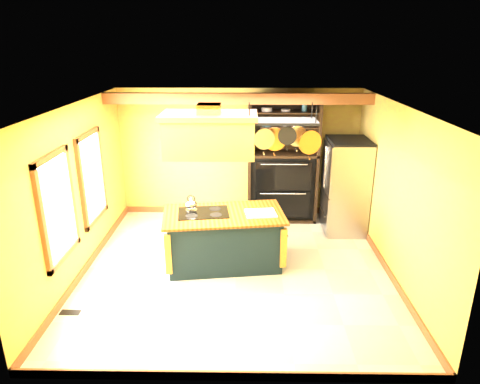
{
  "coord_description": "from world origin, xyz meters",
  "views": [
    {
      "loc": [
        0.16,
        -6.3,
        3.6
      ],
      "look_at": [
        0.06,
        0.3,
        1.26
      ],
      "focal_mm": 32.0,
      "sensor_mm": 36.0,
      "label": 1
    }
  ],
  "objects_px": {
    "kitchen_island": "(224,238)",
    "range_hood": "(210,133)",
    "hutch": "(282,175)",
    "refrigerator": "(345,188)",
    "pot_rack": "(282,130)"
  },
  "relations": [
    {
      "from": "pot_rack",
      "to": "hutch",
      "type": "bearing_deg",
      "value": 84.45
    },
    {
      "from": "kitchen_island",
      "to": "hutch",
      "type": "xyz_separation_m",
      "value": [
        1.11,
        2.03,
        0.49
      ]
    },
    {
      "from": "kitchen_island",
      "to": "hutch",
      "type": "height_order",
      "value": "hutch"
    },
    {
      "from": "hutch",
      "to": "pot_rack",
      "type": "bearing_deg",
      "value": -95.55
    },
    {
      "from": "refrigerator",
      "to": "hutch",
      "type": "bearing_deg",
      "value": 152.73
    },
    {
      "from": "refrigerator",
      "to": "hutch",
      "type": "height_order",
      "value": "hutch"
    },
    {
      "from": "hutch",
      "to": "range_hood",
      "type": "bearing_deg",
      "value": -122.88
    },
    {
      "from": "range_hood",
      "to": "kitchen_island",
      "type": "bearing_deg",
      "value": 0.13
    },
    {
      "from": "kitchen_island",
      "to": "hutch",
      "type": "bearing_deg",
      "value": 53.68
    },
    {
      "from": "pot_rack",
      "to": "kitchen_island",
      "type": "bearing_deg",
      "value": 179.97
    },
    {
      "from": "pot_rack",
      "to": "refrigerator",
      "type": "relative_size",
      "value": 0.66
    },
    {
      "from": "range_hood",
      "to": "hutch",
      "type": "relative_size",
      "value": 0.58
    },
    {
      "from": "kitchen_island",
      "to": "range_hood",
      "type": "relative_size",
      "value": 1.44
    },
    {
      "from": "pot_rack",
      "to": "refrigerator",
      "type": "bearing_deg",
      "value": 45.71
    },
    {
      "from": "pot_rack",
      "to": "hutch",
      "type": "height_order",
      "value": "pot_rack"
    }
  ]
}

